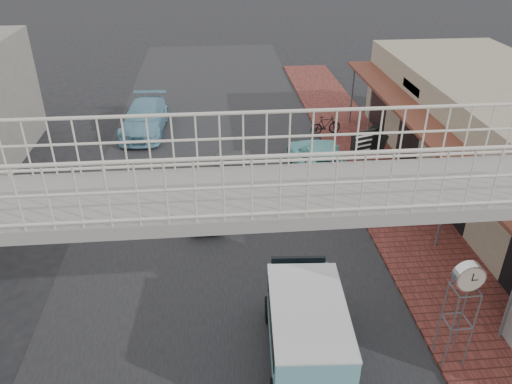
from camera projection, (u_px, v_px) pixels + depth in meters
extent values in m
plane|color=black|center=(224.00, 280.00, 14.79)|extent=(120.00, 120.00, 0.00)
cube|color=black|center=(224.00, 280.00, 14.79)|extent=(10.00, 60.00, 0.01)
cube|color=brown|center=(402.00, 215.00, 17.89)|extent=(3.00, 40.00, 0.10)
cube|color=brown|center=(437.00, 129.00, 17.46)|extent=(1.80, 18.00, 0.12)
cube|color=silver|center=(412.00, 87.00, 20.33)|extent=(0.08, 2.60, 0.90)
cube|color=#B21914|center=(492.00, 155.00, 14.69)|extent=(0.08, 2.20, 0.80)
cube|color=gray|center=(223.00, 198.00, 8.81)|extent=(14.00, 2.00, 0.24)
cube|color=beige|center=(220.00, 141.00, 9.31)|extent=(14.00, 0.08, 1.10)
cube|color=beige|center=(223.00, 191.00, 7.66)|extent=(14.00, 0.08, 1.10)
imported|color=silver|center=(206.00, 197.00, 17.89)|extent=(1.55, 3.62, 1.22)
imported|color=black|center=(235.00, 179.00, 19.00)|extent=(1.54, 4.08, 1.33)
imported|color=#7FDDDD|center=(320.00, 160.00, 20.50)|extent=(2.32, 4.71, 1.29)
imported|color=#6DA4BD|center=(144.00, 118.00, 24.52)|extent=(2.20, 4.95, 1.41)
cylinder|color=black|center=(270.00, 310.00, 13.20)|extent=(0.28, 0.71, 0.69)
cylinder|color=black|center=(328.00, 308.00, 13.23)|extent=(0.28, 0.71, 0.69)
cube|color=#68ACB5|center=(308.00, 331.00, 11.39)|extent=(1.88, 3.26, 1.34)
cube|color=#68ACB5|center=(299.00, 287.00, 13.10)|extent=(1.66, 0.99, 0.89)
cube|color=black|center=(308.00, 319.00, 11.21)|extent=(1.88, 2.68, 0.49)
cube|color=silver|center=(309.00, 308.00, 11.05)|extent=(1.90, 3.27, 0.06)
imported|color=black|center=(366.00, 198.00, 18.07)|extent=(1.62, 0.97, 0.80)
imported|color=black|center=(326.00, 125.00, 24.08)|extent=(1.60, 0.73, 0.93)
cylinder|color=#59595B|center=(441.00, 318.00, 11.76)|extent=(0.04, 0.04, 2.14)
cylinder|color=#59595B|center=(461.00, 316.00, 11.82)|extent=(0.04, 0.04, 2.14)
cylinder|color=#59595B|center=(451.00, 334.00, 11.32)|extent=(0.04, 0.04, 2.14)
cylinder|color=#59595B|center=(472.00, 332.00, 11.38)|extent=(0.04, 0.04, 2.14)
cylinder|color=silver|center=(469.00, 276.00, 10.87)|extent=(0.70, 0.26, 0.69)
cylinder|color=beige|center=(472.00, 280.00, 10.76)|extent=(0.61, 0.04, 0.61)
cylinder|color=beige|center=(466.00, 273.00, 10.98)|extent=(0.61, 0.04, 0.61)
cylinder|color=#59595B|center=(361.00, 166.00, 18.18)|extent=(0.09, 0.09, 2.71)
cube|color=black|center=(364.00, 142.00, 17.68)|extent=(1.08, 0.42, 0.84)
cone|color=black|center=(383.00, 138.00, 17.96)|extent=(0.87, 1.16, 1.03)
cube|color=white|center=(364.00, 143.00, 17.66)|extent=(0.71, 0.25, 0.56)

